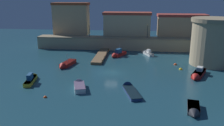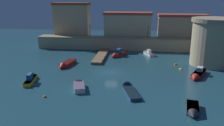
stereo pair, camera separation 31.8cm
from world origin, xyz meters
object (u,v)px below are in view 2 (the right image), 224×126
Objects in this scene: moored_boat_0 at (118,54)px; moored_boat_4 at (198,74)px; quay_lamp_0 at (90,28)px; moored_boat_3 at (79,85)px; moored_boat_6 at (31,78)px; mooring_buoy_1 at (45,97)px; mooring_buoy_2 at (181,70)px; moored_boat_1 at (129,89)px; moored_boat_2 at (148,53)px; fortress_tower at (213,42)px; moored_boat_7 at (193,110)px; moored_boat_5 at (66,64)px; quay_lamp_1 at (148,29)px; mooring_buoy_0 at (175,65)px.

moored_boat_0 reaches higher than moored_boat_4.
moored_boat_4 is (24.69, -21.72, -5.30)m from quay_lamp_0.
quay_lamp_0 is at bearing -9.36° from moored_boat_3.
moored_boat_6 is 12.00× the size of mooring_buoy_1.
moored_boat_3 is 21.68m from mooring_buoy_2.
moored_boat_1 is at bearing -109.35° from moored_boat_3.
moored_boat_2 reaches higher than moored_boat_4.
fortress_tower is at bearing 102.77° from moored_boat_0.
moored_boat_3 is at bearing -146.50° from fortress_tower.
moored_boat_2 is at bearing 150.26° from fortress_tower.
moored_boat_3 is at bearing -101.93° from moored_boat_7.
moored_boat_2 is 1.07× the size of moored_boat_7.
moored_boat_3 is 12.99m from moored_boat_5.
mooring_buoy_2 is (23.83, 0.34, -0.40)m from moored_boat_5.
mooring_buoy_1 is at bearing 15.60° from moored_boat_5.
fortress_tower is at bearing -44.60° from quay_lamp_1.
quay_lamp_1 is 0.60× the size of moored_boat_0.
mooring_buoy_0 is (9.32, 15.64, -0.26)m from moored_boat_1.
moored_boat_2 is (-0.03, -5.49, -5.32)m from quay_lamp_1.
moored_boat_3 is (-25.01, -16.55, -4.64)m from fortress_tower.
moored_boat_6 is at bearing -100.00° from quay_lamp_0.
mooring_buoy_0 is at bearing -47.78° from moored_boat_1.
moored_boat_3 reaches higher than mooring_buoy_0.
moored_boat_0 reaches higher than mooring_buoy_0.
quay_lamp_0 is 0.98× the size of quay_lamp_1.
moored_boat_3 is at bearing -138.66° from mooring_buoy_0.
moored_boat_1 is (-3.59, -29.90, -5.51)m from quay_lamp_1.
moored_boat_2 is at bearing 135.23° from moored_boat_5.
moored_boat_5 is 23.83m from mooring_buoy_2.
moored_boat_2 is 0.70× the size of moored_boat_4.
quay_lamp_1 is 37.10m from moored_boat_7.
quay_lamp_1 is 0.73× the size of moored_boat_2.
fortress_tower is 1.52× the size of moored_boat_5.
moored_boat_2 is 0.75× the size of moored_boat_5.
quay_lamp_1 is 6.76× the size of mooring_buoy_1.
quay_lamp_1 is 16.42m from mooring_buoy_0.
mooring_buoy_2 is at bearing -146.63° from fortress_tower.
moored_boat_4 is 15.16m from moored_boat_7.
fortress_tower is 2.03× the size of moored_boat_2.
mooring_buoy_0 is (-7.53, -1.18, -5.06)m from fortress_tower.
moored_boat_5 is 9.46× the size of mooring_buoy_2.
mooring_buoy_2 reaches higher than mooring_buoy_0.
mooring_buoy_1 is at bearing -89.80° from quay_lamp_0.
quay_lamp_0 is at bearing -19.35° from moored_boat_6.
quay_lamp_0 is 32.82m from moored_boat_1.
moored_boat_6 is 9.48× the size of mooring_buoy_0.
quay_lamp_0 reaches higher than mooring_buoy_2.
moored_boat_0 is 7.76m from moored_boat_2.
fortress_tower reaches higher than mooring_buoy_2.
moored_boat_1 is at bearing -107.34° from moored_boat_6.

